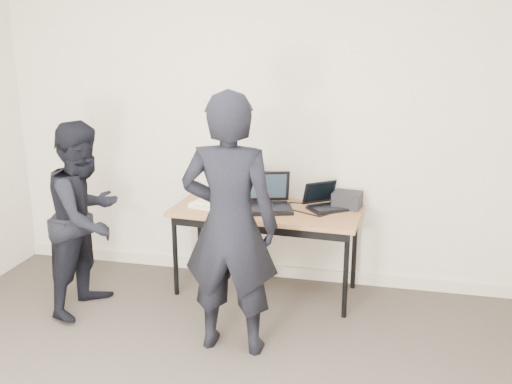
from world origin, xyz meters
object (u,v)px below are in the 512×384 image
(laptop_center, at_px, (268,201))
(person_observer, at_px, (86,218))
(equipment_box, at_px, (347,200))
(desk, at_px, (266,216))
(laptop_beige, at_px, (216,199))
(leather_satchel, at_px, (250,185))
(laptop_right, at_px, (324,203))
(person_typist, at_px, (230,225))

(laptop_center, relative_size, person_observer, 0.31)
(equipment_box, bearing_deg, desk, -163.08)
(laptop_beige, height_order, leather_satchel, laptop_beige)
(leather_satchel, bearing_deg, laptop_beige, -138.04)
(laptop_beige, relative_size, leather_satchel, 1.07)
(laptop_right, distance_m, person_typist, 1.14)
(laptop_beige, bearing_deg, laptop_center, 14.58)
(leather_satchel, bearing_deg, laptop_right, -6.32)
(laptop_beige, xyz_separation_m, person_observer, (-0.85, -0.58, -0.04))
(desk, distance_m, laptop_beige, 0.44)
(leather_satchel, xyz_separation_m, equipment_box, (0.81, -0.04, -0.06))
(equipment_box, bearing_deg, laptop_center, -165.44)
(desk, height_order, laptop_beige, laptop_beige)
(laptop_center, distance_m, person_typist, 0.92)
(laptop_beige, relative_size, laptop_center, 0.86)
(equipment_box, relative_size, person_typist, 0.13)
(desk, height_order, person_observer, person_observer)
(desk, bearing_deg, equipment_box, 20.50)
(laptop_beige, height_order, person_typist, person_typist)
(laptop_right, relative_size, leather_satchel, 1.06)
(desk, distance_m, equipment_box, 0.67)
(laptop_right, xyz_separation_m, equipment_box, (0.18, 0.06, 0.02))
(desk, relative_size, person_observer, 1.04)
(leather_satchel, bearing_deg, person_typist, -81.34)
(laptop_center, xyz_separation_m, equipment_box, (0.62, 0.16, -0.00))
(desk, xyz_separation_m, leather_satchel, (-0.18, 0.23, 0.19))
(laptop_beige, distance_m, laptop_center, 0.43)
(desk, relative_size, person_typist, 0.87)
(person_typist, bearing_deg, laptop_center, -95.00)
(person_typist, height_order, person_observer, person_typist)
(laptop_right, bearing_deg, person_typist, -153.21)
(laptop_center, distance_m, laptop_right, 0.45)
(laptop_center, distance_m, person_observer, 1.42)
(laptop_right, distance_m, person_observer, 1.86)
(laptop_center, height_order, person_observer, person_observer)
(laptop_beige, bearing_deg, equipment_box, 22.90)
(laptop_right, bearing_deg, laptop_center, 156.25)
(laptop_beige, height_order, equipment_box, laptop_beige)
(laptop_center, bearing_deg, person_observer, -172.44)
(laptop_center, relative_size, person_typist, 0.26)
(desk, distance_m, leather_satchel, 0.34)
(laptop_right, height_order, person_observer, person_observer)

